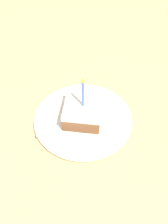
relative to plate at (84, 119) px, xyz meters
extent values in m
cube|color=tan|center=(0.00, -0.02, -0.03)|extent=(2.40, 2.40, 0.04)
cylinder|color=white|center=(0.00, 0.00, 0.00)|extent=(0.24, 0.24, 0.01)
cylinder|color=white|center=(0.00, 0.00, 0.00)|extent=(0.25, 0.25, 0.01)
cube|color=brown|center=(0.00, 0.00, 0.02)|extent=(0.09, 0.10, 0.04)
cube|color=silver|center=(0.00, 0.00, 0.05)|extent=(0.09, 0.10, 0.01)
cylinder|color=#4C72E0|center=(0.00, 0.00, 0.09)|extent=(0.01, 0.01, 0.08)
cone|color=yellow|center=(0.00, 0.00, 0.13)|extent=(0.01, 0.01, 0.01)
cube|color=#B2B2B7|center=(0.00, -0.07, 0.01)|extent=(0.12, 0.02, 0.00)
cube|color=#B2B2B7|center=(-0.08, -0.06, 0.01)|extent=(0.05, 0.03, 0.00)
camera|label=1|loc=(0.05, -0.43, 0.52)|focal=42.00mm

